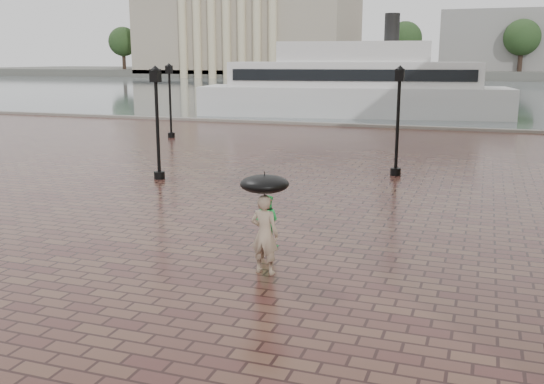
{
  "coord_description": "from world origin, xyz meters",
  "views": [
    {
      "loc": [
        6.41,
        -11.4,
        4.79
      ],
      "look_at": [
        1.3,
        3.14,
        1.4
      ],
      "focal_mm": 40.0,
      "sensor_mm": 36.0,
      "label": 1
    }
  ],
  "objects": [
    {
      "name": "ground",
      "position": [
        0.0,
        0.0,
        0.0
      ],
      "size": [
        300.0,
        300.0,
        0.0
      ],
      "primitive_type": "plane",
      "color": "#3B1D1B",
      "rests_on": "ground"
    },
    {
      "name": "harbour_water",
      "position": [
        0.0,
        92.0,
        0.0
      ],
      "size": [
        240.0,
        240.0,
        0.0
      ],
      "primitive_type": "plane",
      "color": "#4B565B",
      "rests_on": "ground"
    },
    {
      "name": "quay_edge",
      "position": [
        0.0,
        32.0,
        0.0
      ],
      "size": [
        80.0,
        0.6,
        0.3
      ],
      "primitive_type": "cube",
      "color": "slate",
      "rests_on": "ground"
    },
    {
      "name": "far_shore",
      "position": [
        0.0,
        160.0,
        1.0
      ],
      "size": [
        300.0,
        60.0,
        2.0
      ],
      "primitive_type": "cube",
      "color": "#4C4C47",
      "rests_on": "ground"
    },
    {
      "name": "museum",
      "position": [
        -55.0,
        144.61,
        13.91
      ],
      "size": [
        57.0,
        32.5,
        26.0
      ],
      "color": "gray",
      "rests_on": "ground"
    },
    {
      "name": "far_trees",
      "position": [
        0.0,
        138.0,
        9.42
      ],
      "size": [
        188.0,
        8.0,
        13.5
      ],
      "color": "#2D2119",
      "rests_on": "ground"
    },
    {
      "name": "street_lamps",
      "position": [
        -5.0,
        15.33,
        2.33
      ],
      "size": [
        15.44,
        12.44,
        4.4
      ],
      "color": "black",
      "rests_on": "ground"
    },
    {
      "name": "adult_pedestrian",
      "position": [
        1.89,
        0.95,
        0.92
      ],
      "size": [
        0.72,
        0.52,
        1.84
      ],
      "primitive_type": "imported",
      "rotation": [
        0.0,
        0.0,
        3.02
      ],
      "color": "tan",
      "rests_on": "ground"
    },
    {
      "name": "child_pedestrian",
      "position": [
        1.24,
        2.86,
        0.69
      ],
      "size": [
        0.72,
        0.59,
        1.38
      ],
      "primitive_type": "imported",
      "rotation": [
        0.0,
        0.0,
        3.03
      ],
      "color": "green",
      "rests_on": "ground"
    },
    {
      "name": "ferry_near",
      "position": [
        -4.44,
        40.18,
        2.54
      ],
      "size": [
        26.46,
        10.07,
        8.47
      ],
      "rotation": [
        0.0,
        0.0,
        0.15
      ],
      "color": "silver",
      "rests_on": "ground"
    },
    {
      "name": "umbrella",
      "position": [
        1.89,
        0.95,
        2.08
      ],
      "size": [
        1.1,
        1.1,
        1.18
      ],
      "color": "black",
      "rests_on": "ground"
    }
  ]
}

